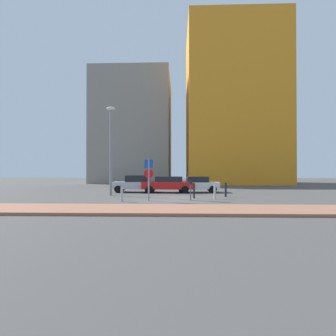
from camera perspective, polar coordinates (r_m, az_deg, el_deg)
name	(u,v)px	position (r m, az deg, el deg)	size (l,w,h in m)	color
ground_plane	(175,199)	(19.34, 1.34, -6.37)	(120.00, 120.00, 0.00)	#4C4947
sidewalk_brick	(173,210)	(13.65, 1.03, -8.48)	(40.00, 3.36, 0.14)	#9E664C
parked_car_silver	(136,183)	(25.85, -6.65, -3.14)	(3.99, 2.10, 1.54)	#B7BABF
parked_car_red	(168,184)	(25.21, 0.03, -3.28)	(4.62, 2.03, 1.45)	red
parked_car_white	(197,184)	(25.71, 5.91, -3.28)	(4.06, 2.02, 1.44)	white
parking_sign_post	(149,175)	(18.10, -3.95, -1.39)	(0.60, 0.10, 2.70)	gray
parking_meter	(191,187)	(18.54, 4.63, -3.91)	(0.18, 0.14, 1.34)	#4C4C51
street_lamp	(111,143)	(22.81, -11.58, 4.98)	(0.70, 0.36, 7.08)	gray
traffic_bollard_near	(194,191)	(19.95, 5.33, -4.66)	(0.13, 0.13, 1.07)	black
traffic_bollard_mid	(226,190)	(21.39, 11.69, -4.38)	(0.15, 0.15, 1.06)	black
traffic_bollard_far	(122,194)	(18.06, -9.40, -5.35)	(0.15, 0.15, 0.89)	#B7B7BC
traffic_bollard_edge	(215,192)	(19.81, 9.52, -4.79)	(0.15, 0.15, 0.99)	#B7B7BC
building_colorful_midrise	(233,106)	(46.66, 13.06, 12.19)	(14.40, 13.53, 24.55)	orange
building_under_construction	(135,131)	(50.96, -6.68, 7.55)	(12.52, 15.95, 18.36)	gray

